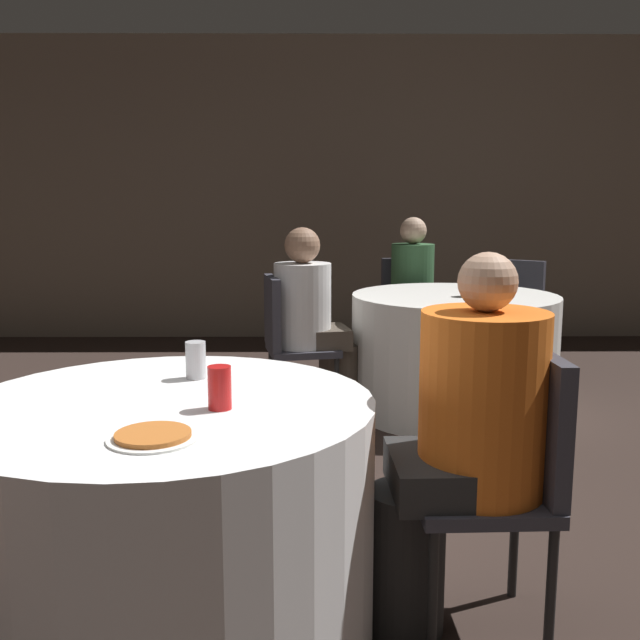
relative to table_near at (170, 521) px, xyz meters
The scene contains 15 objects.
ground_plane 0.42m from the table_near, 161.59° to the left, with size 16.00×16.00×0.00m, color #332621.
wall_back 4.94m from the table_near, 92.21° to the left, with size 16.00×0.06×2.80m.
table_near is the anchor object (origin of this frame).
table_far 2.68m from the table_near, 60.98° to the left, with size 1.27×1.27×0.74m.
chair_near_east 1.03m from the table_near, ahead, with size 0.42×0.41×0.87m.
chair_far_northeast 3.72m from the table_near, 59.18° to the left, with size 0.56×0.56×0.87m.
chair_far_west 2.17m from the table_near, 82.72° to the left, with size 0.47×0.47×0.87m.
chair_far_north 3.57m from the table_near, 71.16° to the left, with size 0.45×0.46×0.87m.
person_white_shirt 2.23m from the table_near, 78.82° to the left, with size 0.50×0.38×1.16m.
person_green_jacket 3.43m from the table_near, 69.95° to the left, with size 0.35×0.50×1.19m.
person_orange_shirt 0.90m from the table_near, ahead, with size 0.53×0.38×1.17m.
pizza_plate_near 0.50m from the table_near, 83.43° to the right, with size 0.22×0.22×0.02m.
soda_can_red 0.47m from the table_near, 24.42° to the right, with size 0.07×0.07×0.12m.
soda_can_silver 0.51m from the table_near, 80.47° to the left, with size 0.07×0.07×0.12m.
bottle_far 2.74m from the table_near, 57.99° to the left, with size 0.09×0.09×0.22m.
Camera 1 is at (0.62, -2.06, 1.31)m, focal length 40.00 mm.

